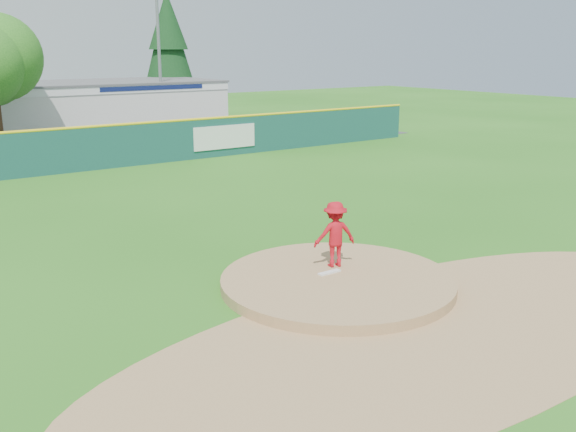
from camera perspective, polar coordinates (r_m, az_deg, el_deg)
ground at (r=15.27m, az=4.40°, el=-6.28°), size 120.00×120.00×0.00m
pitchers_mound at (r=15.27m, az=4.40°, el=-6.28°), size 5.50×5.50×0.50m
pitching_rubber at (r=15.39m, az=3.70°, el=-5.02°), size 0.60×0.15×0.04m
infield_dirt_arc at (r=13.29m, az=12.84°, el=-9.90°), size 15.40×15.40×0.01m
parking_lot at (r=39.36m, az=-21.81°, el=5.71°), size 44.00×16.00×0.02m
pitcher at (r=15.67m, az=4.19°, el=-1.62°), size 1.18×0.89×1.62m
van at (r=36.27m, az=-23.88°, el=5.83°), size 4.83×3.06×1.24m
pool_building_grp at (r=45.65m, az=-16.21°, el=9.37°), size 15.20×8.20×3.31m
fence_banners at (r=30.45m, az=-18.40°, el=5.54°), size 19.09×0.04×1.20m
outfield_fence at (r=30.63m, az=-17.80°, el=5.81°), size 40.00×0.14×2.07m
conifer_tree at (r=51.88m, az=-10.58°, el=14.56°), size 4.40×4.40×9.50m
light_pole_right at (r=43.84m, az=-11.41°, el=14.54°), size 1.75×0.25×10.00m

